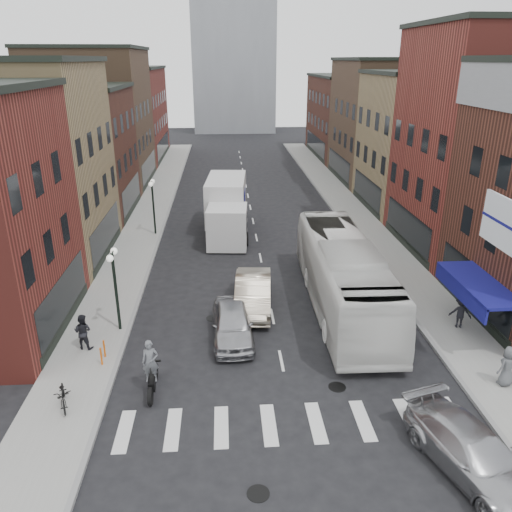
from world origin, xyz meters
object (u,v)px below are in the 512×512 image
(ped_left_solo, at_px, (83,332))
(ped_right_a, at_px, (461,312))
(streetlamp_near, at_px, (114,276))
(ped_right_c, at_px, (508,366))
(box_truck, at_px, (227,208))
(transit_bus, at_px, (343,275))
(bike_rack, at_px, (103,352))
(curb_car, at_px, (472,452))
(sedan_left_far, at_px, (253,293))
(billboard_sign, at_px, (505,225))
(sedan_left_near, at_px, (232,323))
(streetlamp_far, at_px, (153,197))
(parked_bicycle, at_px, (63,395))
(motorcycle_rider, at_px, (151,369))

(ped_left_solo, distance_m, ped_right_a, 17.47)
(streetlamp_near, relative_size, ped_right_c, 2.46)
(box_truck, relative_size, transit_bus, 0.70)
(transit_bus, relative_size, ped_right_a, 8.39)
(bike_rack, xyz_separation_m, curb_car, (12.82, -6.86, 0.19))
(sedan_left_far, xyz_separation_m, ped_left_solo, (-7.73, -3.62, 0.11))
(billboard_sign, distance_m, sedan_left_near, 12.18)
(billboard_sign, bearing_deg, curb_car, -119.03)
(ped_right_a, bearing_deg, sedan_left_far, 3.77)
(sedan_left_far, height_order, ped_right_a, sedan_left_far)
(curb_car, relative_size, ped_right_c, 3.06)
(streetlamp_far, bearing_deg, transit_bus, -47.63)
(parked_bicycle, bearing_deg, streetlamp_far, 68.38)
(box_truck, distance_m, ped_right_c, 22.33)
(parked_bicycle, bearing_deg, billboard_sign, -11.62)
(bike_rack, distance_m, motorcycle_rider, 3.21)
(box_truck, bearing_deg, streetlamp_far, -174.13)
(streetlamp_near, distance_m, curb_car, 15.98)
(sedan_left_near, bearing_deg, streetlamp_near, 167.41)
(streetlamp_near, xyz_separation_m, box_truck, (5.28, 14.13, -0.98))
(box_truck, distance_m, ped_left_solo, 17.07)
(sedan_left_far, height_order, ped_right_c, ped_right_c)
(bike_rack, relative_size, motorcycle_rider, 0.35)
(curb_car, distance_m, ped_right_c, 5.32)
(transit_bus, bearing_deg, box_truck, 116.53)
(box_truck, distance_m, motorcycle_rider, 19.24)
(box_truck, height_order, curb_car, box_truck)
(sedan_left_far, distance_m, curb_car, 13.09)
(transit_bus, bearing_deg, sedan_left_near, -152.70)
(bike_rack, xyz_separation_m, ped_left_solo, (-1.05, 1.08, 0.42))
(streetlamp_far, distance_m, parked_bicycle, 19.77)
(streetlamp_far, xyz_separation_m, bike_rack, (-0.20, -16.70, -2.36))
(sedan_left_near, bearing_deg, bike_rack, -164.91)
(streetlamp_near, bearing_deg, streetlamp_far, 90.00)
(billboard_sign, height_order, sedan_left_near, billboard_sign)
(streetlamp_near, height_order, curb_car, streetlamp_near)
(streetlamp_far, bearing_deg, box_truck, 1.37)
(ped_right_a, xyz_separation_m, ped_right_c, (-0.21, -4.55, 0.05))
(billboard_sign, distance_m, ped_right_c, 5.50)
(motorcycle_rider, relative_size, transit_bus, 0.18)
(parked_bicycle, bearing_deg, ped_left_solo, 74.85)
(box_truck, relative_size, curb_car, 1.79)
(ped_right_a, distance_m, ped_right_c, 4.55)
(bike_rack, bearing_deg, sedan_left_far, 35.14)
(sedan_left_near, bearing_deg, billboard_sign, -15.18)
(box_truck, height_order, ped_right_a, box_truck)
(streetlamp_near, bearing_deg, box_truck, 69.49)
(bike_rack, distance_m, box_truck, 17.75)
(billboard_sign, distance_m, transit_bus, 8.41)
(box_truck, xyz_separation_m, transit_bus, (5.82, -12.30, -0.11))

